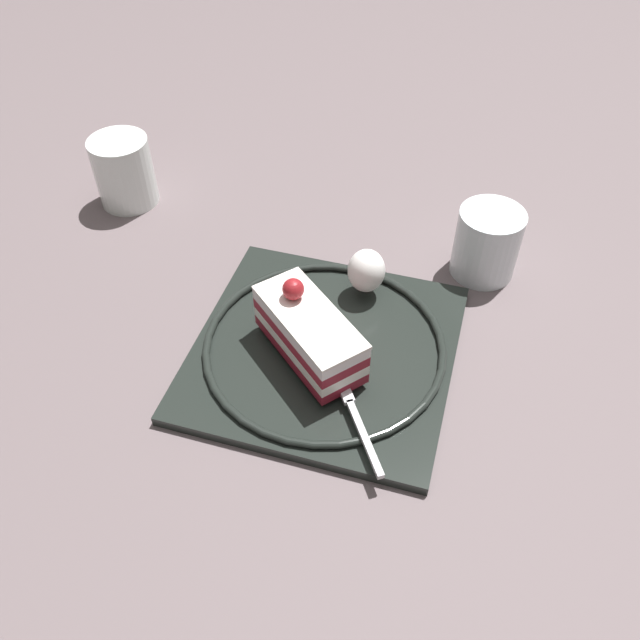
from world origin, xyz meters
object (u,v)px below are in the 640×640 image
at_px(dessert_plate, 320,348).
at_px(cake_slice, 309,332).
at_px(drink_glass_near, 125,174).
at_px(drink_glass_far, 486,246).
at_px(whipped_cream_dollop, 366,271).
at_px(fork, 355,414).

bearing_deg(dessert_plate, cake_slice, -31.57).
distance_m(drink_glass_near, drink_glass_far, 0.43).
distance_m(whipped_cream_dollop, fork, 0.16).
bearing_deg(drink_glass_near, drink_glass_far, 83.29).
bearing_deg(fork, whipped_cream_dollop, -175.11).
xyz_separation_m(cake_slice, whipped_cream_dollop, (-0.10, 0.04, -0.00)).
distance_m(cake_slice, drink_glass_near, 0.35).
relative_size(cake_slice, drink_glass_near, 1.48).
distance_m(dessert_plate, whipped_cream_dollop, 0.09).
relative_size(fork, drink_glass_far, 1.44).
height_order(cake_slice, fork, cake_slice).
bearing_deg(drink_glass_near, dessert_plate, 53.66).
bearing_deg(dessert_plate, drink_glass_far, 135.62).
distance_m(whipped_cream_dollop, drink_glass_near, 0.33).
bearing_deg(drink_glass_near, whipped_cream_dollop, 68.53).
height_order(dessert_plate, drink_glass_near, drink_glass_near).
relative_size(dessert_plate, whipped_cream_dollop, 5.66).
relative_size(cake_slice, drink_glass_far, 1.60).
bearing_deg(fork, drink_glass_far, 155.69).
bearing_deg(cake_slice, whipped_cream_dollop, 157.50).
height_order(whipped_cream_dollop, drink_glass_far, drink_glass_far).
xyz_separation_m(whipped_cream_dollop, drink_glass_near, (-0.12, -0.31, -0.00)).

